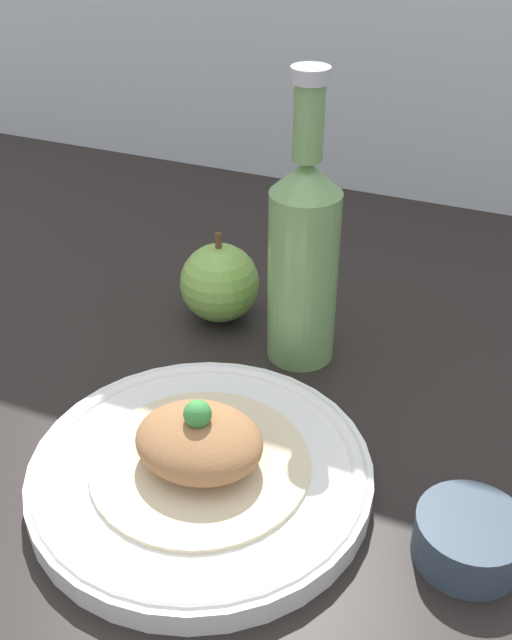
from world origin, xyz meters
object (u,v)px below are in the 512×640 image
plated_food (199,446)px  apple (220,283)px  cider_bottle (303,256)px  dipping_bowl (469,538)px  plate (201,472)px

plated_food → apple: bearing=111.3°
plated_food → apple: apple is taller
cider_bottle → dipping_bowl: bearing=-44.0°
cider_bottle → plate: bearing=-93.4°
plated_food → apple: (-8.57, 21.95, 0.12)cm
plated_food → dipping_bowl: 19.93cm
cider_bottle → apple: (-9.69, 2.90, -6.55)cm
apple → plated_food: bearing=-68.7°
plate → apple: size_ratio=2.73×
plated_food → cider_bottle: size_ratio=0.62×
plate → apple: bearing=111.3°
plate → apple: apple is taller
plated_food → dipping_bowl: plated_food is taller
dipping_bowl → apple: bearing=143.5°
plate → cider_bottle: bearing=86.6°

